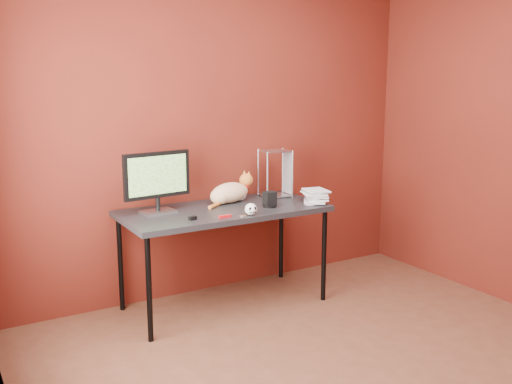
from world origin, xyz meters
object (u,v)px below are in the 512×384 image
monitor (157,179)px  book_stack (306,132)px  desk (224,215)px  speaker (270,200)px  cat (230,192)px  skull_mug (251,209)px

monitor → book_stack: 1.16m
desk → speaker: size_ratio=12.96×
cat → skull_mug: 0.45m
cat → book_stack: book_stack is taller
skull_mug → speaker: bearing=41.0°
cat → book_stack: (0.50, -0.28, 0.46)m
monitor → skull_mug: bearing=-43.4°
cat → skull_mug: size_ratio=5.29×
monitor → skull_mug: monitor is taller
cat → speaker: cat is taller
desk → book_stack: (0.63, -0.13, 0.59)m
cat → speaker: bearing=-70.1°
desk → book_stack: 0.87m
cat → book_stack: bearing=-41.2°
skull_mug → book_stack: (0.57, 0.16, 0.49)m
desk → speaker: (0.31, -0.14, 0.10)m
monitor → skull_mug: (0.53, -0.39, -0.20)m
monitor → speaker: bearing=-23.9°
skull_mug → monitor: bearing=153.0°
cat → skull_mug: (-0.07, -0.44, -0.04)m
speaker → book_stack: (0.32, 0.01, 0.48)m
skull_mug → book_stack: bearing=25.2°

